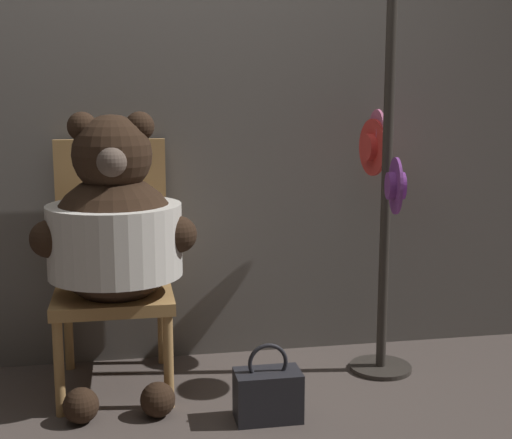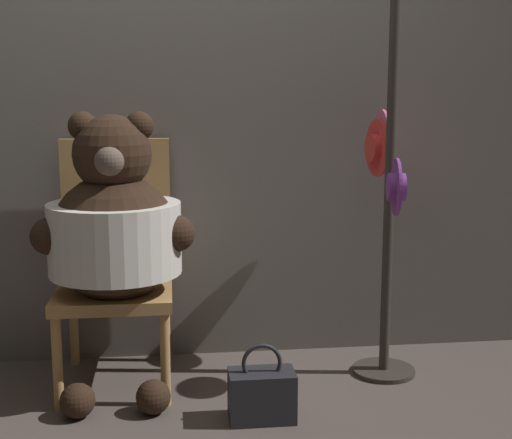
% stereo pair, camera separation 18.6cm
% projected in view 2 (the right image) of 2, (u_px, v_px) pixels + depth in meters
% --- Properties ---
extents(ground_plane, '(14.00, 14.00, 0.00)m').
position_uv_depth(ground_plane, '(166.00, 407.00, 2.86)').
color(ground_plane, '#4C423D').
extents(wall_back, '(8.00, 0.10, 2.68)m').
position_uv_depth(wall_back, '(160.00, 72.00, 3.25)').
color(wall_back, '#66605B').
rests_on(wall_back, ground_plane).
extents(chair, '(0.48, 0.55, 1.04)m').
position_uv_depth(chair, '(116.00, 261.00, 3.11)').
color(chair, '#B2844C').
rests_on(chair, ground_plane).
extents(teddy_bear, '(0.65, 0.58, 1.17)m').
position_uv_depth(teddy_bear, '(115.00, 230.00, 2.89)').
color(teddy_bear, black).
rests_on(teddy_bear, ground_plane).
extents(hat_display_rack, '(0.28, 0.57, 1.67)m').
position_uv_depth(hat_display_rack, '(386.00, 206.00, 3.09)').
color(hat_display_rack, '#332D28').
rests_on(hat_display_rack, ground_plane).
extents(handbag_on_ground, '(0.25, 0.15, 0.31)m').
position_uv_depth(handbag_on_ground, '(262.00, 394.00, 2.73)').
color(handbag_on_ground, '#232328').
rests_on(handbag_on_ground, ground_plane).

